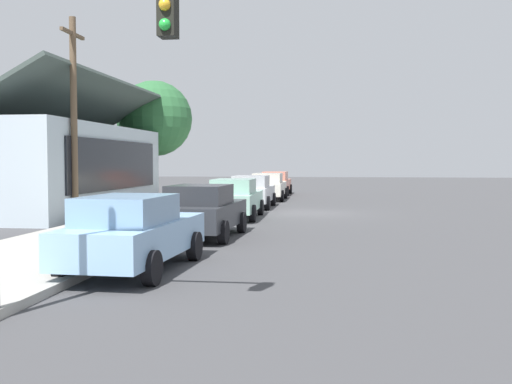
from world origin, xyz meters
The scene contains 13 objects.
ground_plane centered at (0.00, 0.00, 0.00)m, with size 120.00×120.00×0.00m, color #424244.
sidewalk_curb centered at (0.00, 5.60, 0.08)m, with size 60.00×4.20×0.16m, color #A3A099.
car_skyblue centered at (-14.25, 2.88, 0.81)m, with size 4.65×2.09×1.59m.
car_charcoal centered at (-8.83, 2.65, 0.81)m, with size 4.39×2.14×1.59m.
car_seafoam centered at (-2.83, 2.69, 0.81)m, with size 4.80×2.02×1.59m.
car_silver centered at (2.63, 2.77, 0.82)m, with size 4.71×2.05×1.59m.
car_ivory centered at (8.46, 2.62, 0.82)m, with size 4.82×2.07×1.59m.
car_coral centered at (13.99, 2.73, 0.82)m, with size 4.76×1.99×1.59m.
storefront_building centered at (-0.90, 11.98, 2.07)m, with size 13.22×7.60×5.93m.
shade_tree centered at (7.21, 9.12, 4.73)m, with size 4.36×4.36×6.93m.
traffic_light_main centered at (-18.14, 2.54, 3.49)m, with size 0.37×2.79×5.20m.
utility_pole_wooden centered at (-5.44, 8.20, 3.93)m, with size 1.80×0.24×7.50m.
fire_hydrant_red centered at (-10.17, 4.20, 0.50)m, with size 0.22×0.22×0.71m.
Camera 1 is at (-25.95, -1.24, 2.28)m, focal length 41.36 mm.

